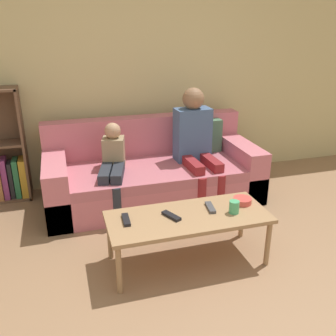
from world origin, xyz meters
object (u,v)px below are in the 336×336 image
person_adult (195,138)px  tv_remote_0 (210,207)px  person_child (113,165)px  tv_remote_1 (171,216)px  coffee_table (188,220)px  couch (153,174)px  snack_bowl (242,201)px  tv_remote_2 (126,220)px  cup_near (234,207)px

person_adult → tv_remote_0: 1.11m
person_child → tv_remote_1: person_child is taller
coffee_table → tv_remote_1: (-0.13, 0.01, 0.05)m
couch → coffee_table: size_ratio=1.77×
tv_remote_1 → snack_bowl: size_ratio=1.19×
tv_remote_2 → snack_bowl: snack_bowl is taller
couch → tv_remote_1: 1.20m
tv_remote_0 → person_adult: bearing=84.2°
tv_remote_0 → cup_near: bearing=-29.1°
person_adult → snack_bowl: (0.02, -1.04, -0.22)m
cup_near → tv_remote_1: 0.48m
cup_near → tv_remote_0: (-0.14, 0.11, -0.04)m
person_adult → cup_near: (-0.12, -1.16, -0.19)m
tv_remote_0 → tv_remote_2: size_ratio=1.02×
couch → tv_remote_0: couch is taller
tv_remote_0 → person_child: bearing=129.8°
cup_near → tv_remote_2: size_ratio=0.56×
person_adult → couch: bearing=166.2°
cup_near → coffee_table: bearing=170.3°
cup_near → person_child: bearing=124.5°
tv_remote_0 → coffee_table: bearing=-157.3°
tv_remote_2 → tv_remote_0: bearing=3.6°
coffee_table → tv_remote_2: (-0.46, 0.05, 0.05)m
person_child → tv_remote_0: person_child is taller
person_child → snack_bowl: bearing=-33.4°
person_child → tv_remote_2: size_ratio=4.87×
person_adult → coffee_table: bearing=-115.1°
tv_remote_1 → couch: bearing=57.0°
tv_remote_0 → couch: bearing=106.4°
cup_near → couch: bearing=104.0°
person_child → coffee_table: bearing=-54.3°
person_child → tv_remote_0: (0.60, -0.98, -0.05)m
tv_remote_0 → tv_remote_2: bearing=-171.6°
tv_remote_0 → tv_remote_1: size_ratio=1.00×
couch → person_adult: (0.43, -0.09, 0.38)m
person_child → tv_remote_2: person_child is taller
person_child → tv_remote_0: 1.15m
person_adult → tv_remote_2: 1.42m
tv_remote_0 → snack_bowl: bearing=11.0°
couch → tv_remote_2: 1.25m
tv_remote_0 → snack_bowl: (0.28, 0.01, 0.01)m
couch → tv_remote_1: size_ratio=12.30×
coffee_table → person_adult: bearing=67.4°
tv_remote_2 → tv_remote_1: bearing=-3.3°
coffee_table → person_adult: size_ratio=1.07×
coffee_table → tv_remote_0: size_ratio=6.93×
tv_remote_2 → snack_bowl: (0.94, 0.02, 0.01)m
coffee_table → tv_remote_0: (0.20, 0.05, 0.05)m
tv_remote_1 → snack_bowl: bearing=-19.9°
coffee_table → couch: bearing=88.5°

